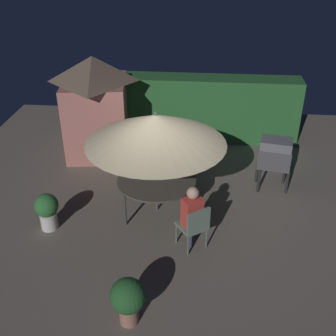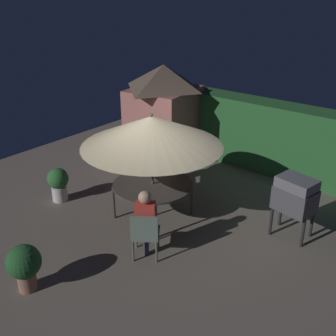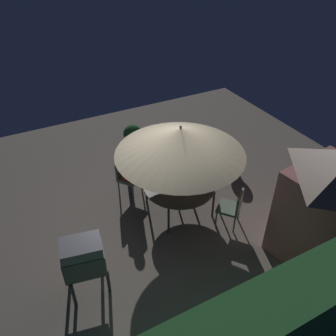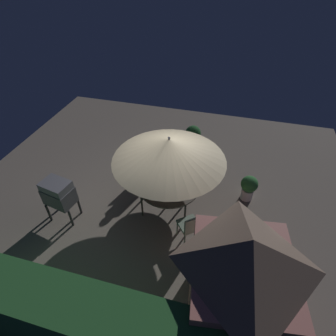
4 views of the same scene
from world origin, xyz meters
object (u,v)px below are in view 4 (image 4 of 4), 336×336
object	(u,v)px
patio_umbrella	(169,150)
potted_plant_by_grill	(249,187)
chair_near_shed	(152,160)
potted_plant_by_shed	(193,135)
patio_table	(169,186)
chair_far_side	(191,225)
garden_shed	(238,286)
bbq_grill	(58,193)
person_in_red	(153,154)

from	to	relation	value
patio_umbrella	potted_plant_by_grill	size ratio (longest dim) A/B	3.57
chair_near_shed	potted_plant_by_grill	size ratio (longest dim) A/B	1.18
potted_plant_by_shed	potted_plant_by_grill	xyz separation A→B (m)	(-1.94, 2.08, -0.04)
patio_table	patio_umbrella	xyz separation A→B (m)	(-0.00, 0.00, 1.15)
potted_plant_by_shed	chair_far_side	bearing A→B (deg)	100.21
garden_shed	patio_table	distance (m)	3.16
patio_umbrella	bbq_grill	size ratio (longest dim) A/B	2.26
bbq_grill	chair_near_shed	world-z (taller)	bbq_grill
chair_far_side	patio_table	bearing A→B (deg)	-50.94
chair_far_side	patio_umbrella	bearing A→B (deg)	-50.94
garden_shed	patio_table	bearing A→B (deg)	-54.35
patio_umbrella	potted_plant_by_grill	xyz separation A→B (m)	(-2.03, -0.79, -1.41)
patio_umbrella	chair_near_shed	distance (m)	1.92
garden_shed	patio_table	xyz separation A→B (m)	(1.81, -2.53, -0.59)
chair_far_side	potted_plant_by_shed	size ratio (longest dim) A/B	1.14
patio_table	chair_far_side	world-z (taller)	chair_far_side
patio_table	chair_near_shed	size ratio (longest dim) A/B	1.77
bbq_grill	potted_plant_by_shed	bearing A→B (deg)	-122.69
garden_shed	potted_plant_by_shed	world-z (taller)	garden_shed
patio_umbrella	person_in_red	xyz separation A→B (m)	(0.76, -1.06, -1.06)
chair_near_shed	chair_far_side	size ratio (longest dim) A/B	1.00
potted_plant_by_shed	bbq_grill	bearing A→B (deg)	57.31
potted_plant_by_shed	patio_umbrella	bearing A→B (deg)	88.29
person_in_red	garden_shed	bearing A→B (deg)	125.66
potted_plant_by_shed	potted_plant_by_grill	bearing A→B (deg)	132.98
garden_shed	chair_near_shed	world-z (taller)	garden_shed
chair_near_shed	potted_plant_by_grill	world-z (taller)	chair_near_shed
potted_plant_by_shed	potted_plant_by_grill	world-z (taller)	potted_plant_by_shed
bbq_grill	chair_far_side	bearing A→B (deg)	-177.37
patio_umbrella	chair_near_shed	xyz separation A→B (m)	(0.81, -1.13, -1.32)
chair_near_shed	patio_umbrella	bearing A→B (deg)	125.69
potted_plant_by_shed	chair_near_shed	bearing A→B (deg)	62.90
bbq_grill	chair_far_side	xyz separation A→B (m)	(-3.25, -0.15, -0.33)
patio_table	potted_plant_by_grill	bearing A→B (deg)	-158.62
patio_table	chair_far_side	size ratio (longest dim) A/B	1.77
garden_shed	potted_plant_by_grill	bearing A→B (deg)	-93.72
garden_shed	potted_plant_by_grill	size ratio (longest dim) A/B	3.31
patio_table	patio_umbrella	world-z (taller)	patio_umbrella
patio_umbrella	chair_far_side	world-z (taller)	patio_umbrella
garden_shed	chair_near_shed	xyz separation A→B (m)	(2.62, -3.65, -0.76)
garden_shed	patio_umbrella	size ratio (longest dim) A/B	0.93
bbq_grill	potted_plant_by_shed	size ratio (longest dim) A/B	1.52
garden_shed	patio_table	size ratio (longest dim) A/B	1.58
patio_table	potted_plant_by_shed	world-z (taller)	potted_plant_by_shed
chair_near_shed	patio_table	bearing A→B (deg)	125.69
bbq_grill	chair_near_shed	bearing A→B (deg)	-126.63
patio_table	chair_near_shed	bearing A→B (deg)	-54.31
chair_near_shed	chair_far_side	world-z (taller)	same
chair_far_side	person_in_red	xyz separation A→B (m)	(1.54, -2.02, 0.26)
patio_table	person_in_red	world-z (taller)	person_in_red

